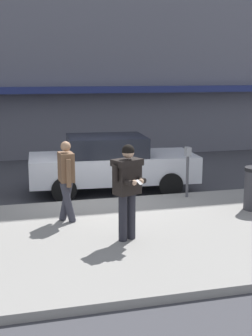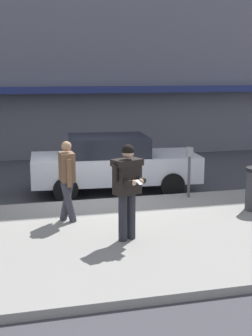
# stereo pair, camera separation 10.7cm
# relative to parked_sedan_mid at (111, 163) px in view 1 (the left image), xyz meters

# --- Properties ---
(ground_plane) EXTENTS (80.00, 80.00, 0.00)m
(ground_plane) POSITION_rel_parked_sedan_mid_xyz_m (-0.76, -1.02, -0.79)
(ground_plane) COLOR #3D3D42
(sidewalk) EXTENTS (32.00, 5.30, 0.14)m
(sidewalk) POSITION_rel_parked_sedan_mid_xyz_m (0.24, -3.87, -0.72)
(sidewalk) COLOR gray
(sidewalk) RESTS_ON ground
(curb_paint_line) EXTENTS (28.00, 0.12, 0.01)m
(curb_paint_line) POSITION_rel_parked_sedan_mid_xyz_m (0.24, -0.97, -0.79)
(curb_paint_line) COLOR silver
(curb_paint_line) RESTS_ON ground
(parked_sedan_mid) EXTENTS (4.62, 2.17, 1.54)m
(parked_sedan_mid) POSITION_rel_parked_sedan_mid_xyz_m (0.00, 0.00, 0.00)
(parked_sedan_mid) COLOR silver
(parked_sedan_mid) RESTS_ON ground
(man_texting_on_phone) EXTENTS (0.61, 0.65, 1.81)m
(man_texting_on_phone) POSITION_rel_parked_sedan_mid_xyz_m (-0.68, -4.21, 0.46)
(man_texting_on_phone) COLOR #23232B
(man_texting_on_phone) RESTS_ON sidewalk
(pedestrian_dark_coat) EXTENTS (0.35, 0.60, 1.70)m
(pedestrian_dark_coat) POSITION_rel_parked_sedan_mid_xyz_m (-1.61, -2.79, 0.32)
(pedestrian_dark_coat) COLOR #33333D
(pedestrian_dark_coat) RESTS_ON sidewalk
(parking_meter) EXTENTS (0.12, 0.18, 1.27)m
(parking_meter) POSITION_rel_parked_sedan_mid_xyz_m (1.57, -1.62, 0.18)
(parking_meter) COLOR #4C4C51
(parking_meter) RESTS_ON sidewalk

